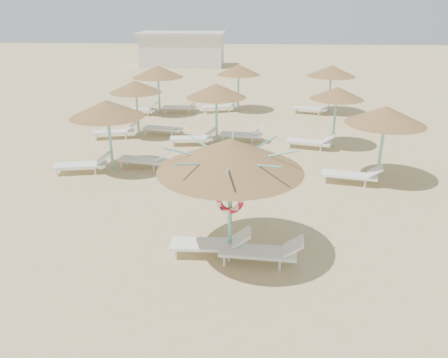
{
  "coord_description": "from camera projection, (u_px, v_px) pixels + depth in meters",
  "views": [
    {
      "loc": [
        0.89,
        -9.59,
        5.97
      ],
      "look_at": [
        0.18,
        1.89,
        1.3
      ],
      "focal_mm": 35.0,
      "sensor_mm": 36.0,
      "label": 1
    }
  ],
  "objects": [
    {
      "name": "ground",
      "position": [
        212.0,
        254.0,
        11.16
      ],
      "size": [
        120.0,
        120.0,
        0.0
      ],
      "primitive_type": "plane",
      "color": "#CFB37E",
      "rests_on": "ground"
    },
    {
      "name": "palapa_field",
      "position": [
        252.0,
        89.0,
        19.8
      ],
      "size": [
        19.08,
        13.25,
        2.72
      ],
      "color": "#72C5B7",
      "rests_on": "ground"
    },
    {
      "name": "main_palapa",
      "position": [
        230.0,
        155.0,
        10.08
      ],
      "size": [
        3.45,
        3.45,
        3.09
      ],
      "color": "#72C5B7",
      "rests_on": "ground"
    },
    {
      "name": "service_hut",
      "position": [
        182.0,
        49.0,
        43.25
      ],
      "size": [
        8.4,
        4.4,
        3.25
      ],
      "color": "silver",
      "rests_on": "ground"
    },
    {
      "name": "lounger_main_a",
      "position": [
        213.0,
        243.0,
        10.95
      ],
      "size": [
        2.02,
        0.65,
        0.73
      ],
      "rotation": [
        0.0,
        0.0,
        0.02
      ],
      "color": "white",
      "rests_on": "ground"
    },
    {
      "name": "lounger_main_b",
      "position": [
        263.0,
        251.0,
        10.61
      ],
      "size": [
        2.06,
        0.75,
        0.73
      ],
      "rotation": [
        0.0,
        0.0,
        -0.08
      ],
      "color": "white",
      "rests_on": "ground"
    }
  ]
}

